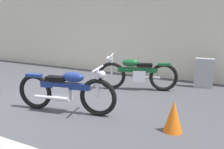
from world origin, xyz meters
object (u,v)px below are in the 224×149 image
stone_marker (204,73)px  motorcycle_blue (66,90)px  traffic_cone (173,116)px  motorcycle_green (137,73)px

stone_marker → motorcycle_blue: 3.93m
traffic_cone → motorcycle_green: 2.46m
stone_marker → traffic_cone: bearing=-93.2°
traffic_cone → motorcycle_blue: 2.16m
stone_marker → traffic_cone: (-0.17, -3.06, -0.14)m
motorcycle_blue → motorcycle_green: size_ratio=1.04×
stone_marker → motorcycle_blue: (-2.31, -3.18, 0.05)m
stone_marker → motorcycle_blue: bearing=-126.0°
stone_marker → motorcycle_green: (-1.59, -1.07, 0.05)m
stone_marker → traffic_cone: stone_marker is taller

